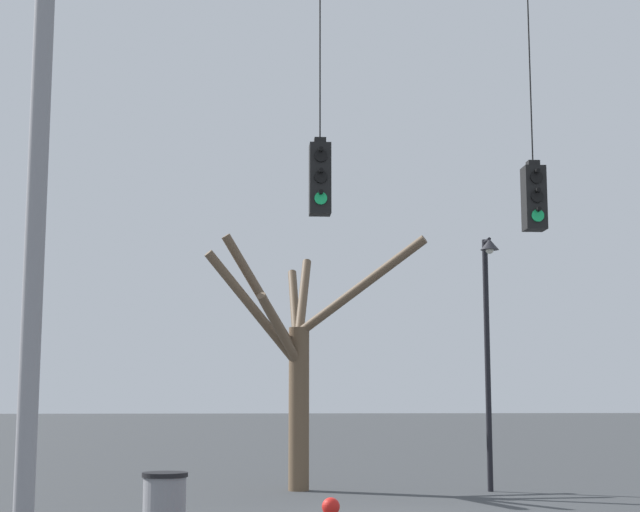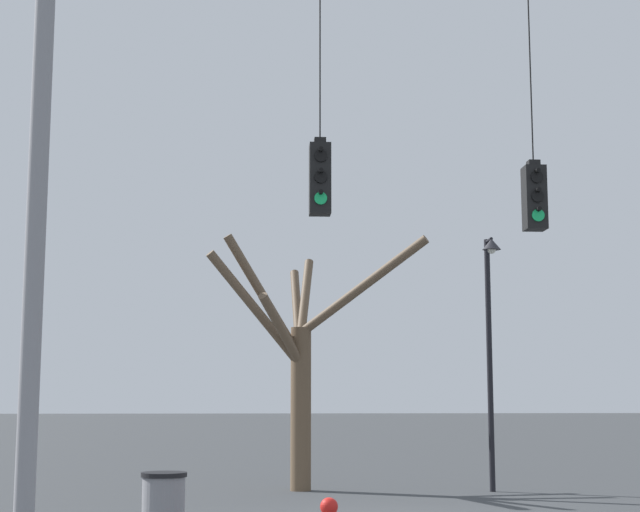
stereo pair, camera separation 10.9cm
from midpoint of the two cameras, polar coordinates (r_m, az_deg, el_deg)
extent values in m
cylinder|color=gray|center=(15.88, -16.00, 2.08)|extent=(0.31, 0.31, 9.42)
cube|color=black|center=(15.68, 0.20, 4.48)|extent=(0.34, 0.34, 1.15)
cube|color=black|center=(15.83, 0.20, 6.68)|extent=(0.19, 0.19, 0.10)
cylinder|color=black|center=(16.24, 0.20, 11.48)|extent=(0.02, 0.02, 2.71)
cylinder|color=black|center=(15.58, 0.24, 5.86)|extent=(0.20, 0.03, 0.20)
cylinder|color=black|center=(15.56, 0.25, 6.23)|extent=(0.07, 0.12, 0.07)
cylinder|color=black|center=(15.50, 0.24, 4.63)|extent=(0.20, 0.03, 0.20)
cylinder|color=black|center=(15.47, 0.26, 4.99)|extent=(0.07, 0.12, 0.07)
cylinder|color=#19C666|center=(15.42, 0.25, 3.38)|extent=(0.20, 0.03, 0.20)
cylinder|color=black|center=(15.40, 0.26, 3.74)|extent=(0.07, 0.12, 0.07)
cylinder|color=black|center=(15.94, 0.16, 5.54)|extent=(0.20, 0.03, 0.20)
cylinder|color=black|center=(16.00, 0.15, 5.82)|extent=(0.07, 0.12, 0.07)
cylinder|color=black|center=(15.86, 0.16, 4.33)|extent=(0.20, 0.03, 0.20)
cylinder|color=black|center=(15.92, 0.15, 4.61)|extent=(0.07, 0.12, 0.07)
cylinder|color=#19C666|center=(15.79, 0.16, 3.11)|extent=(0.20, 0.03, 0.20)
cylinder|color=black|center=(15.85, 0.15, 3.40)|extent=(0.07, 0.12, 0.07)
cube|color=black|center=(16.22, 12.56, 3.30)|extent=(0.34, 0.34, 1.04)
cube|color=black|center=(16.34, 12.49, 5.26)|extent=(0.19, 0.19, 0.10)
cylinder|color=black|center=(16.77, 12.32, 10.54)|extent=(0.02, 0.02, 3.07)
cylinder|color=black|center=(16.11, 12.70, 4.52)|extent=(0.20, 0.03, 0.20)
cylinder|color=black|center=(16.09, 12.74, 4.86)|extent=(0.07, 0.12, 0.07)
cylinder|color=black|center=(16.04, 12.74, 3.43)|extent=(0.20, 0.03, 0.20)
cylinder|color=black|center=(16.02, 12.77, 3.78)|extent=(0.07, 0.12, 0.07)
cylinder|color=#19C666|center=(15.98, 12.77, 2.33)|extent=(0.20, 0.03, 0.20)
cylinder|color=black|center=(15.96, 12.81, 2.68)|extent=(0.07, 0.12, 0.07)
cylinder|color=black|center=(16.46, 12.34, 4.24)|extent=(0.20, 0.03, 0.20)
cylinder|color=black|center=(16.52, 12.29, 4.51)|extent=(0.07, 0.12, 0.07)
cylinder|color=black|center=(16.39, 12.38, 3.17)|extent=(0.20, 0.03, 0.20)
cylinder|color=black|center=(16.45, 12.33, 3.45)|extent=(0.07, 0.12, 0.07)
cylinder|color=#19C666|center=(16.33, 12.41, 2.10)|extent=(0.20, 0.03, 0.20)
cylinder|color=black|center=(16.39, 12.36, 2.38)|extent=(0.07, 0.12, 0.07)
cylinder|color=black|center=(21.24, 9.99, -6.17)|extent=(0.12, 0.12, 5.33)
cylinder|color=black|center=(21.28, 9.95, 0.91)|extent=(0.07, 0.43, 0.07)
cone|color=#232328|center=(21.06, 10.09, 0.68)|extent=(0.39, 0.39, 0.23)
sphere|color=silver|center=(21.04, 10.10, 0.37)|extent=(0.18, 0.18, 0.18)
cylinder|color=brown|center=(21.12, -0.97, -8.84)|extent=(0.44, 0.44, 3.44)
cylinder|color=brown|center=(22.12, -1.18, -3.68)|extent=(0.28, 2.03, 2.47)
cylinder|color=brown|center=(20.87, -3.10, -2.49)|extent=(1.82, 0.90, 2.69)
cylinder|color=brown|center=(20.71, 2.63, -1.80)|extent=(2.72, 1.49, 2.04)
cylinder|color=brown|center=(20.51, -2.06, -4.39)|extent=(1.07, 1.49, 1.51)
cylinder|color=brown|center=(21.82, -0.72, -2.38)|extent=(0.46, 1.37, 1.85)
cylinder|color=brown|center=(20.76, -3.59, -3.15)|extent=(2.15, 1.08, 2.43)
sphere|color=red|center=(12.29, 0.79, -14.37)|extent=(0.22, 0.22, 0.22)
cylinder|color=gray|center=(13.54, -8.87, -14.50)|extent=(0.57, 0.57, 0.91)
cylinder|color=black|center=(13.49, -8.83, -12.45)|extent=(0.61, 0.61, 0.06)
camera|label=1|loc=(0.05, -89.80, -0.03)|focal=55.00mm
camera|label=2|loc=(0.05, 90.20, 0.03)|focal=55.00mm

